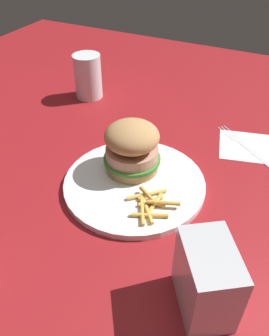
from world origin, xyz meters
TOP-DOWN VIEW (x-y plane):
  - ground_plane at (0.00, 0.00)m, footprint 1.60×1.60m
  - plate at (0.03, -0.02)m, footprint 0.26×0.26m
  - sandwich at (0.06, 0.00)m, footprint 0.11×0.11m
  - fries_pile at (-0.02, -0.07)m, footprint 0.10×0.09m
  - napkin at (0.24, -0.18)m, footprint 0.13×0.13m
  - fork at (0.24, -0.18)m, footprint 0.12×0.15m
  - drink_glass at (0.29, 0.24)m, footprint 0.07×0.07m
  - napkin_dispenser at (-0.14, -0.20)m, footprint 0.11×0.10m

SIDE VIEW (x-z plane):
  - ground_plane at x=0.00m, z-range 0.00..0.00m
  - napkin at x=0.24m, z-range 0.00..0.00m
  - fork at x=0.24m, z-range 0.00..0.01m
  - plate at x=0.03m, z-range 0.00..0.01m
  - fries_pile at x=-0.02m, z-range 0.01..0.02m
  - drink_glass at x=0.29m, z-range -0.01..0.10m
  - napkin_dispenser at x=-0.14m, z-range 0.00..0.11m
  - sandwich at x=0.06m, z-range 0.01..0.11m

